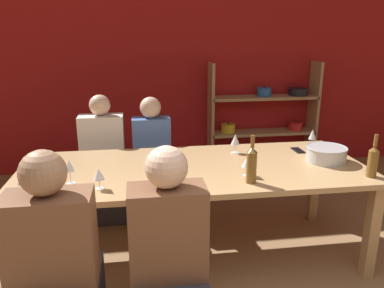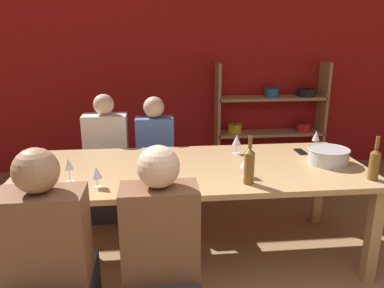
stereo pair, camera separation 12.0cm
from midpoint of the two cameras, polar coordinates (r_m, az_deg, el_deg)
wall_back_red at (r=4.86m, az=-2.80°, el=11.84°), size 8.80×0.06×2.70m
shelf_unit at (r=5.04m, az=10.21°, el=2.30°), size 1.43×0.30×1.40m
dining_table at (r=2.87m, az=-0.91°, el=-4.87°), size 2.62×1.07×0.77m
mixing_bowl at (r=3.11m, az=18.74°, el=-1.40°), size 0.32×0.32×0.12m
wine_bottle_green at (r=2.88m, az=24.79°, el=-2.32°), size 0.07×0.07×0.31m
wine_bottle_dark at (r=2.53m, az=7.73°, el=-3.08°), size 0.07×0.07×0.33m
wine_glass_red_a at (r=2.65m, az=7.14°, el=-2.80°), size 0.08×0.08×0.14m
wine_glass_white_a at (r=2.55m, az=-25.70°, el=-4.72°), size 0.07×0.07×0.17m
wine_glass_white_b at (r=2.64m, az=-19.42°, el=-3.30°), size 0.06×0.06×0.17m
wine_glass_empty_a at (r=2.51m, az=-15.38°, el=-4.51°), size 0.07×0.07×0.14m
wine_glass_white_c at (r=3.16m, az=5.53°, el=0.62°), size 0.07×0.07×0.16m
wine_glass_white_d at (r=3.46m, az=16.95°, el=1.30°), size 0.07×0.07×0.16m
cell_phone at (r=3.34m, az=14.84°, el=-0.93°), size 0.07×0.15×0.01m
person_far_a at (r=3.76m, az=-14.09°, el=-4.34°), size 0.41×0.51×1.20m
person_near_b at (r=2.23m, az=-5.21°, el=-19.31°), size 0.42×0.52×1.20m
person_far_b at (r=3.74m, az=-6.96°, el=-4.06°), size 0.36×0.45×1.17m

